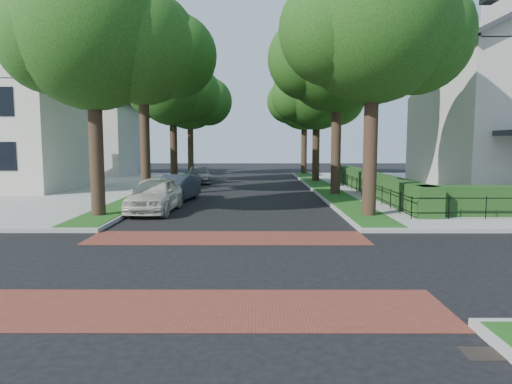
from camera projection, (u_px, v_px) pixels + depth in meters
ground at (219, 264)px, 11.62m from camera, size 120.00×120.00×0.00m
crosswalk_far at (228, 238)px, 14.80m from camera, size 9.00×2.20×0.01m
crosswalk_near at (205, 309)px, 8.44m from camera, size 9.00×2.20×0.01m
storm_drain at (486, 354)px, 6.63m from camera, size 0.65×0.45×0.01m
grass_strip_ne at (323, 187)px, 30.58m from camera, size 1.60×29.80×0.02m
grass_strip_nw at (163, 187)px, 30.61m from camera, size 1.60×29.80×0.02m
tree_right_near at (375, 27)px, 17.99m from camera, size 7.75×6.67×10.66m
tree_right_mid at (339, 56)px, 25.92m from camera, size 8.25×7.09×11.22m
tree_right_far at (318, 93)px, 34.96m from camera, size 7.25×6.23×9.74m
tree_right_back at (305, 100)px, 43.88m from camera, size 7.50×6.45×10.20m
tree_left_near at (97, 37)px, 18.05m from camera, size 7.50×6.45×10.20m
tree_left_mid at (146, 50)px, 25.91m from camera, size 8.00×6.88×11.48m
tree_left_far at (174, 90)px, 34.96m from camera, size 7.00×6.02×9.86m
tree_left_back at (191, 98)px, 43.90m from camera, size 7.75×6.66×10.44m
hedge_main_road at (373, 183)px, 26.43m from camera, size 1.00×18.00×1.20m
fence_main_road at (359, 186)px, 26.45m from camera, size 0.06×18.00×0.90m
house_left_far at (83, 122)px, 42.94m from camera, size 10.00×9.00×10.14m
parked_car_front at (155, 195)px, 20.29m from camera, size 1.99×4.70×1.59m
parked_car_middle at (176, 188)px, 24.01m from camera, size 2.16×4.45×1.40m
parked_car_rear at (199, 174)px, 35.56m from camera, size 2.48×4.77×1.32m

